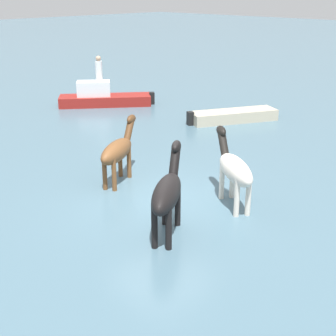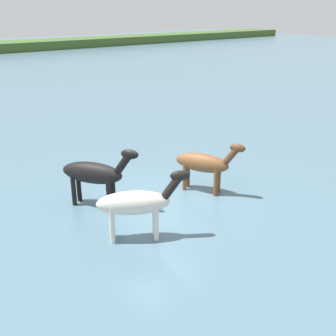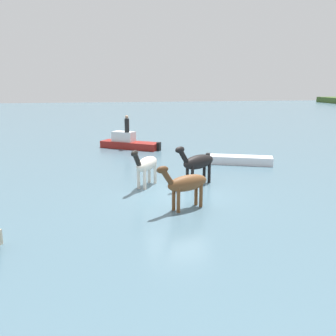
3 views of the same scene
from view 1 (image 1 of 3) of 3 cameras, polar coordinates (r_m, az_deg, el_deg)
name	(u,v)px [view 1 (image 1 of 3)]	position (r m, az deg, el deg)	size (l,w,h in m)	color
ground_plane	(161,202)	(12.84, -0.81, -4.03)	(149.18, 149.18, 0.00)	#476675
horse_mid_herd	(234,169)	(12.37, 7.92, -0.09)	(2.20, 1.60, 1.85)	silver
horse_chestnut_trailing	(118,151)	(13.83, -6.01, 2.08)	(1.31, 2.21, 1.78)	brown
horse_pinto_flank	(167,192)	(10.77, -0.08, -2.92)	(1.68, 2.27, 1.92)	black
boat_tender_starboard	(103,99)	(23.58, -7.73, 8.16)	(3.69, 4.16, 1.33)	maroon
boat_skiff_near	(233,118)	(20.72, 7.71, 5.97)	(2.68, 3.82, 0.71)	#B7AD93
person_watcher_seated	(99,70)	(23.32, -8.25, 11.55)	(0.32, 0.32, 1.19)	silver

